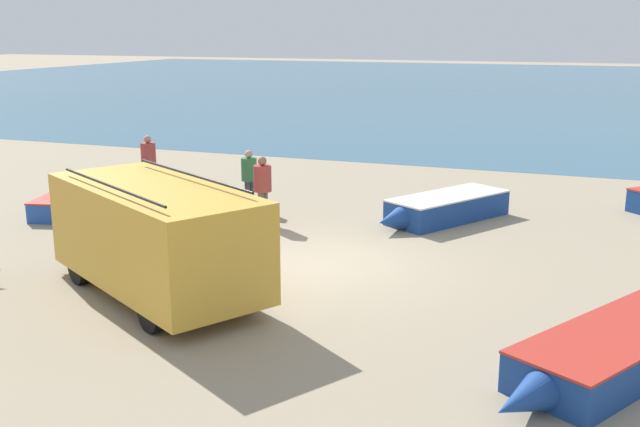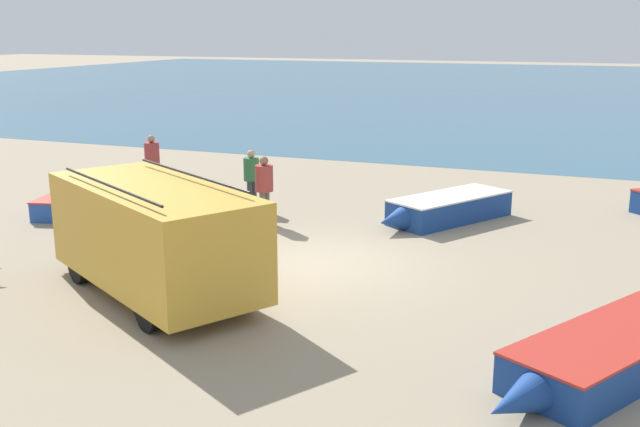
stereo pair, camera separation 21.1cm
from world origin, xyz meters
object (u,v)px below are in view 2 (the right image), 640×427
at_px(fisherman_2, 264,184).
at_px(fishing_rowboat_2, 615,351).
at_px(fishing_rowboat_0, 445,209).
at_px(fisherman_0, 152,158).
at_px(fisherman_1, 251,174).
at_px(parked_van, 154,234).
at_px(fishing_rowboat_3, 127,209).

bearing_deg(fisherman_2, fishing_rowboat_2, -25.18).
bearing_deg(fishing_rowboat_0, fishing_rowboat_2, 58.65).
relative_size(fisherman_0, fisherman_1, 1.05).
distance_m(parked_van, fishing_rowboat_3, 6.09).
relative_size(fisherman_1, fisherman_2, 0.94).
bearing_deg(fisherman_0, fisherman_2, -132.11).
bearing_deg(fishing_rowboat_0, fisherman_1, -53.10).
xyz_separation_m(parked_van, fisherman_2, (-0.36, 5.46, -0.12)).
xyz_separation_m(parked_van, fisherman_1, (-1.37, 6.77, -0.18)).
distance_m(fishing_rowboat_2, fisherman_1, 11.84).
xyz_separation_m(parked_van, fisherman_0, (-5.24, 7.77, -0.13)).
relative_size(fishing_rowboat_2, fisherman_2, 2.85).
distance_m(parked_van, fishing_rowboat_2, 8.09).
bearing_deg(fisherman_0, fishing_rowboat_0, -109.29).
height_order(parked_van, fisherman_2, parked_van).
height_order(fishing_rowboat_2, fishing_rowboat_3, fishing_rowboat_2).
relative_size(fishing_rowboat_2, fisherman_0, 2.87).
height_order(fishing_rowboat_0, fisherman_2, fisherman_2).
bearing_deg(fishing_rowboat_3, parked_van, -63.69).
distance_m(fisherman_0, fisherman_2, 5.40).
distance_m(fishing_rowboat_0, fishing_rowboat_3, 8.29).
relative_size(fisherman_0, fisherman_2, 0.99).
bearing_deg(fisherman_0, fishing_rowboat_3, -174.23).
xyz_separation_m(fishing_rowboat_3, fisherman_2, (3.55, 0.88, 0.77)).
relative_size(fishing_rowboat_3, fisherman_0, 3.16).
height_order(fishing_rowboat_0, fisherman_1, fisherman_1).
relative_size(fishing_rowboat_0, fisherman_0, 2.38).
distance_m(fishing_rowboat_3, fisherman_1, 3.43).
bearing_deg(fishing_rowboat_2, fisherman_1, -97.59).
xyz_separation_m(parked_van, fishing_rowboat_0, (3.89, 7.37, -0.82)).
height_order(parked_van, fisherman_1, parked_van).
xyz_separation_m(parked_van, fishing_rowboat_3, (-3.91, 4.58, -0.89)).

